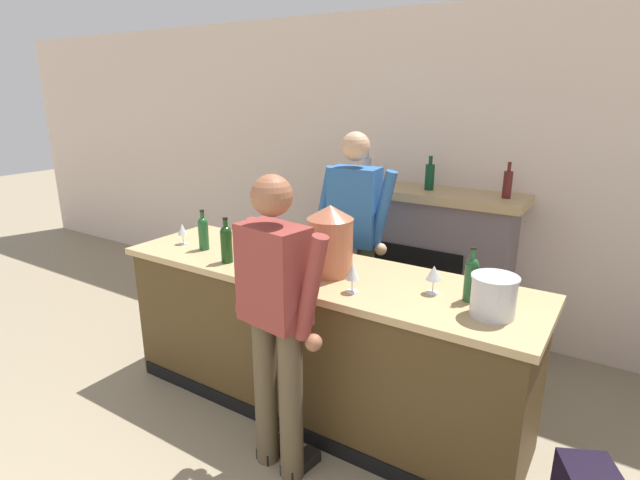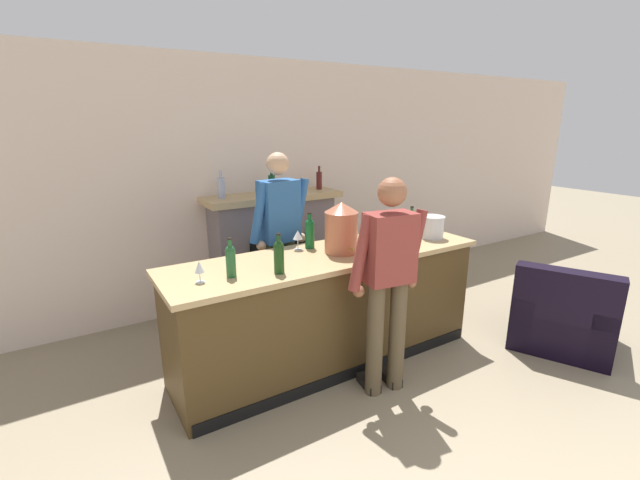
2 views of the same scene
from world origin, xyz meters
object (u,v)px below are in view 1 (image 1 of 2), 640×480
(fireplace_stone, at_px, (426,262))
(wine_glass_mid_counter, at_px, (182,230))
(copper_dispenser, at_px, (330,240))
(wine_bottle_rose_blush, at_px, (203,232))
(person_bartender, at_px, (353,240))
(wine_bottle_port_short, at_px, (330,237))
(wine_glass_front_left, at_px, (352,273))
(ice_bucket_steel, at_px, (494,296))
(wine_glass_by_dispenser, at_px, (434,274))
(person_customer, at_px, (277,318))
(wine_glass_front_right, at_px, (316,237))
(wine_bottle_burgundy_dark, at_px, (226,242))
(wine_bottle_chardonnay_pale, at_px, (471,277))

(fireplace_stone, distance_m, wine_glass_mid_counter, 2.06)
(copper_dispenser, bearing_deg, wine_bottle_rose_blush, -175.79)
(person_bartender, xyz_separation_m, wine_bottle_rose_blush, (-0.78, -0.78, 0.13))
(wine_bottle_port_short, bearing_deg, wine_glass_mid_counter, -163.46)
(fireplace_stone, bearing_deg, wine_glass_front_left, -83.39)
(ice_bucket_steel, height_order, wine_glass_by_dispenser, ice_bucket_steel)
(fireplace_stone, xyz_separation_m, person_customer, (-0.04, -2.05, 0.28))
(wine_glass_front_right, bearing_deg, person_customer, -70.14)
(wine_bottle_port_short, height_order, wine_bottle_burgundy_dark, wine_bottle_port_short)
(wine_glass_front_right, bearing_deg, copper_dispenser, -43.69)
(person_customer, height_order, person_bartender, person_bartender)
(wine_bottle_burgundy_dark, distance_m, wine_glass_mid_counter, 0.56)
(person_customer, bearing_deg, wine_glass_front_right, 109.86)
(wine_glass_mid_counter, bearing_deg, wine_bottle_rose_blush, -2.13)
(wine_bottle_chardonnay_pale, relative_size, wine_glass_front_left, 1.78)
(ice_bucket_steel, xyz_separation_m, wine_bottle_chardonnay_pale, (-0.15, 0.12, 0.03))
(person_bartender, distance_m, wine_glass_by_dispenser, 1.10)
(person_customer, relative_size, wine_glass_front_right, 9.90)
(fireplace_stone, bearing_deg, wine_bottle_chardonnay_pale, -61.26)
(fireplace_stone, relative_size, wine_glass_front_right, 9.23)
(person_customer, distance_m, wine_glass_by_dispenser, 0.89)
(wine_bottle_chardonnay_pale, xyz_separation_m, wine_glass_by_dispenser, (-0.20, -0.01, -0.02))
(person_customer, xyz_separation_m, wine_bottle_rose_blush, (-1.03, 0.51, 0.19))
(copper_dispenser, bearing_deg, person_bartender, 107.78)
(wine_bottle_burgundy_dark, xyz_separation_m, wine_glass_mid_counter, (-0.55, 0.12, -0.03))
(person_bartender, relative_size, wine_glass_front_left, 10.69)
(wine_bottle_burgundy_dark, bearing_deg, wine_bottle_port_short, 40.24)
(person_bartender, relative_size, ice_bucket_steel, 7.72)
(person_bartender, bearing_deg, person_customer, -78.70)
(wine_bottle_port_short, bearing_deg, person_customer, -77.14)
(person_bartender, bearing_deg, wine_bottle_port_short, -81.63)
(ice_bucket_steel, relative_size, wine_glass_front_right, 1.36)
(wine_bottle_burgundy_dark, height_order, wine_glass_by_dispenser, wine_bottle_burgundy_dark)
(wine_bottle_burgundy_dark, bearing_deg, wine_glass_by_dispenser, 9.88)
(fireplace_stone, xyz_separation_m, wine_glass_mid_counter, (-1.30, -1.54, 0.45))
(wine_bottle_rose_blush, xyz_separation_m, wine_bottle_chardonnay_pale, (1.85, 0.13, 0.01))
(wine_glass_by_dispenser, relative_size, wine_glass_front_left, 0.96)
(wine_bottle_chardonnay_pale, bearing_deg, wine_glass_by_dispenser, -177.03)
(wine_bottle_port_short, relative_size, wine_bottle_rose_blush, 1.10)
(fireplace_stone, bearing_deg, ice_bucket_steel, -58.92)
(wine_bottle_chardonnay_pale, height_order, wine_bottle_burgundy_dark, same)
(wine_bottle_port_short, relative_size, wine_bottle_chardonnay_pale, 1.05)
(wine_glass_front_right, distance_m, wine_glass_front_left, 0.70)
(copper_dispenser, relative_size, wine_glass_front_right, 2.51)
(wine_bottle_port_short, relative_size, wine_glass_front_left, 1.88)
(wine_bottle_burgundy_dark, bearing_deg, wine_glass_front_right, 47.92)
(person_customer, height_order, wine_glass_front_right, person_customer)
(wine_bottle_port_short, height_order, wine_glass_by_dispenser, wine_bottle_port_short)
(wine_bottle_chardonnay_pale, height_order, wine_glass_mid_counter, wine_bottle_chardonnay_pale)
(ice_bucket_steel, xyz_separation_m, wine_glass_mid_counter, (-2.22, 0.00, -0.00))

